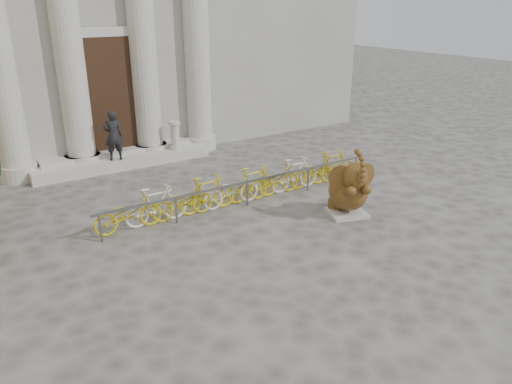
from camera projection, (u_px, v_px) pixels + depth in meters
ground at (285, 292)px, 9.73m from camera, size 80.00×80.00×0.00m
entrance_steps at (122, 161)px, 17.00m from camera, size 6.00×1.20×0.36m
elephant_statue at (349, 191)px, 12.94m from camera, size 1.27×1.51×1.90m
bike_rack at (242, 186)px, 13.79m from camera, size 8.49×0.53×1.00m
pedestrian at (113, 135)px, 16.20m from camera, size 0.67×0.50×1.65m
balustrade_post at (175, 137)px, 17.48m from camera, size 0.41×0.41×1.00m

